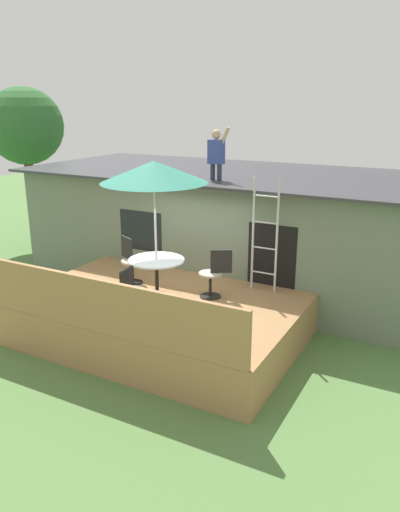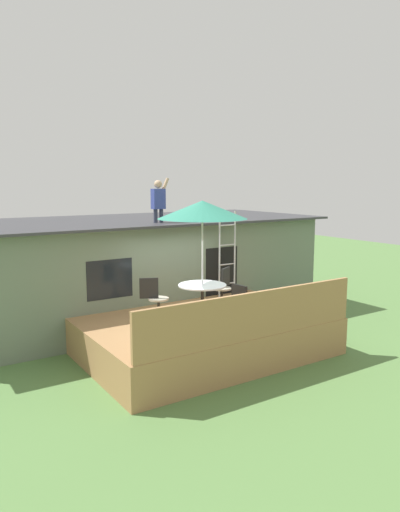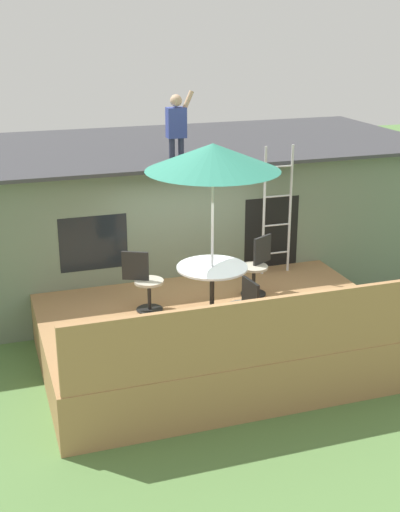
% 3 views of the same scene
% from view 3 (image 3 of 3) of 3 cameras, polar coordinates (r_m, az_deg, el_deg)
% --- Properties ---
extents(ground_plane, '(40.00, 40.00, 0.00)m').
position_cam_3_polar(ground_plane, '(10.56, 1.30, -8.72)').
color(ground_plane, '#567F42').
extents(house, '(10.50, 4.50, 2.72)m').
position_cam_3_polar(house, '(13.26, -3.89, 3.55)').
color(house, slate).
rests_on(house, ground).
extents(deck, '(5.14, 3.47, 0.80)m').
position_cam_3_polar(deck, '(10.38, 1.32, -6.78)').
color(deck, '#A87A4C').
rests_on(deck, ground).
extents(deck_railing, '(5.04, 0.08, 0.90)m').
position_cam_3_polar(deck_railing, '(8.60, 5.16, -6.36)').
color(deck_railing, '#A87A4C').
rests_on(deck_railing, deck).
extents(patio_table, '(1.04, 1.04, 0.74)m').
position_cam_3_polar(patio_table, '(9.96, 1.01, -1.73)').
color(patio_table, black).
rests_on(patio_table, deck).
extents(patio_umbrella, '(1.90, 1.90, 2.54)m').
position_cam_3_polar(patio_umbrella, '(9.47, 1.07, 8.26)').
color(patio_umbrella, silver).
rests_on(patio_umbrella, deck).
extents(step_ladder, '(0.52, 0.04, 2.20)m').
position_cam_3_polar(step_ladder, '(11.52, 6.47, 3.79)').
color(step_ladder, silver).
rests_on(step_ladder, deck).
extents(person_figure, '(0.47, 0.20, 1.11)m').
position_cam_3_polar(person_figure, '(11.53, -1.95, 11.18)').
color(person_figure, '#33384C').
rests_on(person_figure, house).
extents(patio_chair_left, '(0.59, 0.44, 0.92)m').
position_cam_3_polar(patio_chair_left, '(10.16, -4.69, -2.15)').
color(patio_chair_left, black).
rests_on(patio_chair_left, deck).
extents(patio_chair_right, '(0.58, 0.44, 0.92)m').
position_cam_3_polar(patio_chair_right, '(10.78, 4.78, -0.85)').
color(patio_chair_right, black).
rests_on(patio_chair_right, deck).
extents(patio_chair_near, '(0.44, 0.62, 0.92)m').
position_cam_3_polar(patio_chair_near, '(9.20, 3.81, -4.48)').
color(patio_chair_near, black).
rests_on(patio_chair_near, deck).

